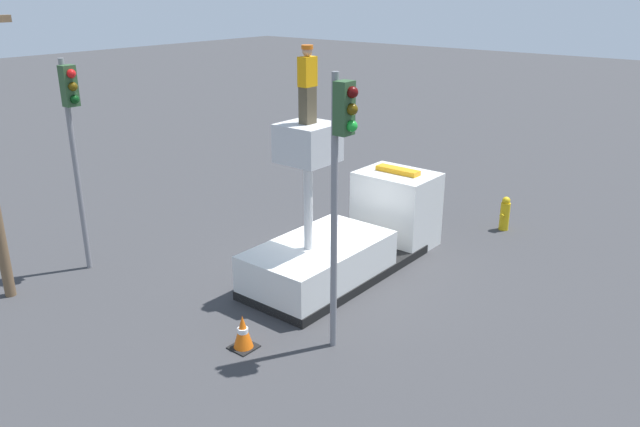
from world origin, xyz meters
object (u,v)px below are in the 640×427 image
object	(u,v)px
traffic_cone_rear	(243,333)
fire_hydrant	(505,214)
worker	(307,85)
bucket_truck	(351,237)
traffic_light_across	(73,126)
traffic_light_pole	(340,163)

from	to	relation	value
traffic_cone_rear	fire_hydrant	bearing A→B (deg)	-8.14
worker	traffic_cone_rear	size ratio (longest dim) A/B	2.28
bucket_truck	fire_hydrant	size ratio (longest dim) A/B	5.87
bucket_truck	fire_hydrant	xyz separation A→B (m)	(5.32, -2.05, -0.37)
traffic_light_across	traffic_cone_rear	distance (m)	7.01
traffic_light_across	bucket_truck	bearing A→B (deg)	-50.24
fire_hydrant	traffic_cone_rear	size ratio (longest dim) A/B	1.42
bucket_truck	worker	size ratio (longest dim) A/B	3.65
bucket_truck	worker	xyz separation A→B (m)	(-1.77, 0.00, 4.24)
bucket_truck	fire_hydrant	bearing A→B (deg)	-21.11
traffic_light_across	fire_hydrant	xyz separation A→B (m)	(9.82, -7.46, -3.41)
bucket_truck	worker	distance (m)	4.60
worker	traffic_light_pole	size ratio (longest dim) A/B	0.30
fire_hydrant	traffic_cone_rear	distance (m)	10.09
traffic_cone_rear	traffic_light_pole	bearing A→B (deg)	-49.77
worker	traffic_light_pole	world-z (taller)	worker
traffic_light_pole	traffic_light_across	bearing A→B (deg)	98.48
worker	traffic_cone_rear	bearing A→B (deg)	-167.81
fire_hydrant	traffic_light_pole	bearing A→B (deg)	-179.29
traffic_light_pole	bucket_truck	bearing A→B (deg)	32.71
traffic_light_pole	fire_hydrant	distance (m)	9.38
worker	fire_hydrant	distance (m)	8.71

